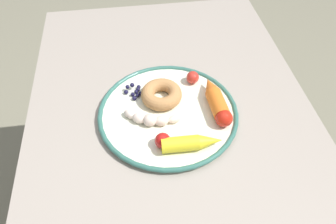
% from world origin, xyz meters
% --- Properties ---
extents(ground_plane, '(6.00, 6.00, 0.00)m').
position_xyz_m(ground_plane, '(0.00, 0.00, 0.00)').
color(ground_plane, gray).
extents(dining_table, '(0.99, 0.72, 0.75)m').
position_xyz_m(dining_table, '(0.00, 0.00, 0.64)').
color(dining_table, '#A19488').
rests_on(dining_table, ground_plane).
extents(plate, '(0.35, 0.35, 0.02)m').
position_xyz_m(plate, '(0.04, -0.01, 0.76)').
color(plate, white).
rests_on(plate, dining_table).
extents(banana, '(0.07, 0.14, 0.03)m').
position_xyz_m(banana, '(0.06, -0.06, 0.78)').
color(banana, beige).
rests_on(banana, plate).
extents(carrot_orange, '(0.13, 0.05, 0.04)m').
position_xyz_m(carrot_orange, '(0.02, 0.11, 0.78)').
color(carrot_orange, orange).
rests_on(carrot_orange, plate).
extents(carrot_yellow, '(0.04, 0.14, 0.04)m').
position_xyz_m(carrot_yellow, '(0.15, 0.03, 0.78)').
color(carrot_yellow, yellow).
rests_on(carrot_yellow, plate).
extents(donut, '(0.11, 0.11, 0.03)m').
position_xyz_m(donut, '(-0.01, -0.02, 0.78)').
color(donut, '#B8804B').
rests_on(donut, plate).
extents(blueberry_pile, '(0.05, 0.06, 0.02)m').
position_xyz_m(blueberry_pile, '(-0.04, -0.09, 0.77)').
color(blueberry_pile, '#191638').
rests_on(blueberry_pile, plate).
extents(tomato_near, '(0.03, 0.03, 0.03)m').
position_xyz_m(tomato_near, '(-0.06, 0.07, 0.78)').
color(tomato_near, red).
rests_on(tomato_near, plate).
extents(tomato_mid, '(0.04, 0.04, 0.04)m').
position_xyz_m(tomato_mid, '(0.14, -0.04, 0.78)').
color(tomato_mid, red).
rests_on(tomato_mid, plate).
extents(tomato_far, '(0.04, 0.04, 0.04)m').
position_xyz_m(tomato_far, '(0.09, 0.11, 0.78)').
color(tomato_far, red).
rests_on(tomato_far, plate).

